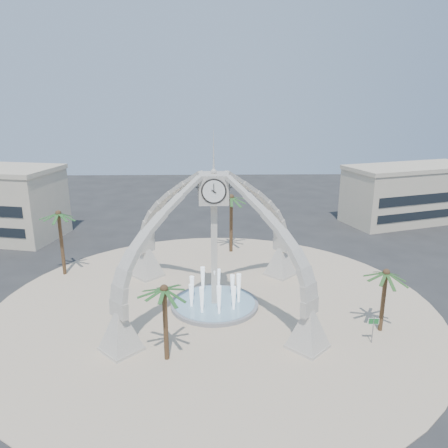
{
  "coord_description": "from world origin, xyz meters",
  "views": [
    {
      "loc": [
        -0.03,
        -36.27,
        18.53
      ],
      "look_at": [
        0.91,
        2.0,
        7.29
      ],
      "focal_mm": 35.0,
      "sensor_mm": 36.0,
      "label": 1
    }
  ],
  "objects_px": {
    "palm_west": "(58,214)",
    "palm_south": "(164,290)",
    "fountain": "(215,304)",
    "street_sign": "(373,325)",
    "clock_tower": "(214,239)",
    "palm_east": "(386,273)",
    "palm_north": "(231,198)"
  },
  "relations": [
    {
      "from": "clock_tower",
      "to": "street_sign",
      "type": "relative_size",
      "value": 7.9
    },
    {
      "from": "clock_tower",
      "to": "palm_west",
      "type": "distance_m",
      "value": 18.0
    },
    {
      "from": "palm_north",
      "to": "street_sign",
      "type": "relative_size",
      "value": 3.42
    },
    {
      "from": "fountain",
      "to": "palm_west",
      "type": "bearing_deg",
      "value": 153.98
    },
    {
      "from": "palm_east",
      "to": "palm_west",
      "type": "bearing_deg",
      "value": 157.15
    },
    {
      "from": "palm_south",
      "to": "palm_west",
      "type": "bearing_deg",
      "value": 128.0
    },
    {
      "from": "palm_west",
      "to": "palm_south",
      "type": "distance_m",
      "value": 20.58
    },
    {
      "from": "fountain",
      "to": "palm_west",
      "type": "relative_size",
      "value": 1.05
    },
    {
      "from": "palm_north",
      "to": "fountain",
      "type": "bearing_deg",
      "value": -98.13
    },
    {
      "from": "clock_tower",
      "to": "palm_north",
      "type": "xyz_separation_m",
      "value": [
        2.09,
        14.64,
        0.34
      ]
    },
    {
      "from": "fountain",
      "to": "street_sign",
      "type": "relative_size",
      "value": 3.52
    },
    {
      "from": "street_sign",
      "to": "fountain",
      "type": "bearing_deg",
      "value": 154.28
    },
    {
      "from": "fountain",
      "to": "clock_tower",
      "type": "bearing_deg",
      "value": -90.0
    },
    {
      "from": "fountain",
      "to": "palm_south",
      "type": "xyz_separation_m",
      "value": [
        -3.52,
        -8.3,
        5.26
      ]
    },
    {
      "from": "fountain",
      "to": "palm_north",
      "type": "relative_size",
      "value": 1.03
    },
    {
      "from": "fountain",
      "to": "palm_west",
      "type": "xyz_separation_m",
      "value": [
        -16.18,
        7.9,
        6.44
      ]
    },
    {
      "from": "fountain",
      "to": "palm_south",
      "type": "height_order",
      "value": "palm_south"
    },
    {
      "from": "clock_tower",
      "to": "palm_north",
      "type": "height_order",
      "value": "clock_tower"
    },
    {
      "from": "clock_tower",
      "to": "street_sign",
      "type": "bearing_deg",
      "value": -27.98
    },
    {
      "from": "clock_tower",
      "to": "palm_east",
      "type": "bearing_deg",
      "value": -18.87
    },
    {
      "from": "clock_tower",
      "to": "street_sign",
      "type": "distance_m",
      "value": 14.68
    },
    {
      "from": "palm_east",
      "to": "street_sign",
      "type": "xyz_separation_m",
      "value": [
        -1.35,
        -1.85,
        -3.47
      ]
    },
    {
      "from": "palm_west",
      "to": "street_sign",
      "type": "relative_size",
      "value": 3.34
    },
    {
      "from": "palm_west",
      "to": "palm_south",
      "type": "height_order",
      "value": "palm_west"
    },
    {
      "from": "palm_east",
      "to": "palm_south",
      "type": "distance_m",
      "value": 17.5
    },
    {
      "from": "palm_south",
      "to": "fountain",
      "type": "bearing_deg",
      "value": 66.99
    },
    {
      "from": "palm_south",
      "to": "street_sign",
      "type": "xyz_separation_m",
      "value": [
        15.75,
        1.8,
        -3.93
      ]
    },
    {
      "from": "fountain",
      "to": "palm_south",
      "type": "relative_size",
      "value": 1.26
    },
    {
      "from": "fountain",
      "to": "palm_north",
      "type": "height_order",
      "value": "palm_north"
    },
    {
      "from": "palm_north",
      "to": "palm_south",
      "type": "distance_m",
      "value": 23.65
    },
    {
      "from": "clock_tower",
      "to": "fountain",
      "type": "height_order",
      "value": "clock_tower"
    },
    {
      "from": "fountain",
      "to": "palm_east",
      "type": "bearing_deg",
      "value": -18.87
    }
  ]
}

